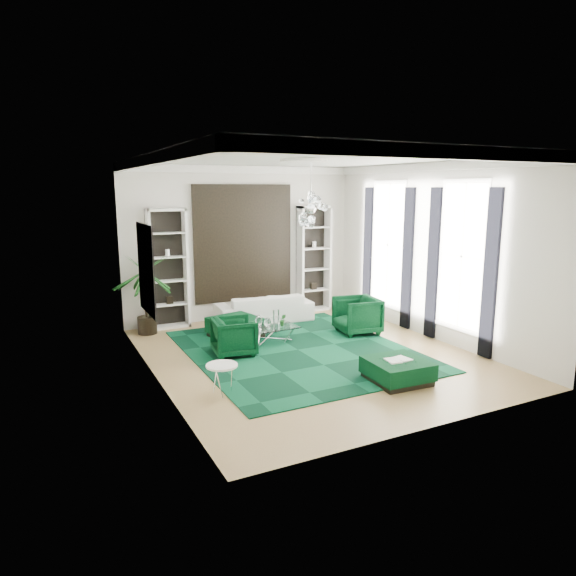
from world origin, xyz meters
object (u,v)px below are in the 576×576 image
armchair_left (234,337)px  ottoman_front (397,371)px  armchair_right (357,315)px  ottoman_side (236,328)px  sofa (264,308)px  palm (145,283)px  coffee_table (267,333)px  side_table (222,380)px

armchair_left → ottoman_front: armchair_left is taller
armchair_left → armchair_right: (3.05, 0.20, 0.04)m
ottoman_side → armchair_right: bearing=-19.4°
armchair_left → ottoman_side: size_ratio=0.83×
armchair_left → ottoman_front: bearing=-135.6°
armchair_left → ottoman_side: 1.21m
sofa → ottoman_side: (-1.13, -0.99, -0.12)m
sofa → armchair_right: size_ratio=2.56×
ottoman_front → palm: 5.95m
armchair_right → ottoman_side: armchair_right is taller
armchair_right → coffee_table: (-2.09, 0.34, -0.23)m
ottoman_front → side_table: side_table is taller
armchair_right → sofa: bearing=-134.3°
armchair_left → coffee_table: bearing=-53.1°
ottoman_front → coffee_table: bearing=107.8°
armchair_left → coffee_table: armchair_left is taller
sofa → ottoman_front: sofa is taller
armchair_right → coffee_table: bearing=-91.1°
coffee_table → ottoman_side: 0.76m
armchair_left → palm: size_ratio=0.35×
sofa → palm: size_ratio=1.00×
armchair_left → ottoman_front: size_ratio=0.86×
armchair_left → side_table: bearing=161.1°
armchair_left → sofa: bearing=-29.6°
coffee_table → side_table: size_ratio=2.11×
side_table → coffee_table: bearing=51.8°
sofa → palm: (-2.81, 0.21, 0.84)m
armchair_left → ottoman_side: bearing=-14.7°
sofa → coffee_table: sofa is taller
ottoman_side → side_table: (-1.34, -2.92, 0.02)m
ottoman_side → coffee_table: bearing=-48.8°
coffee_table → palm: palm is taller
palm → coffee_table: bearing=-39.1°
armchair_right → side_table: 4.42m
side_table → palm: palm is taller
ottoman_side → palm: 2.28m
coffee_table → palm: (-2.18, 1.77, 0.99)m
coffee_table → armchair_right: bearing=-9.3°
sofa → side_table: size_ratio=4.61×
ottoman_side → ottoman_front: 4.02m
side_table → ottoman_front: bearing=-15.8°
armchair_left → coffee_table: (0.95, 0.54, -0.19)m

